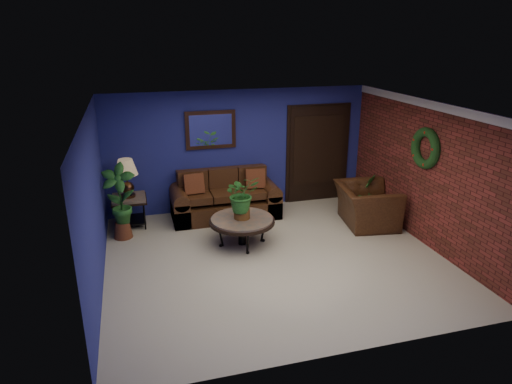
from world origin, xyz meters
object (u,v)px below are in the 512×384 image
object	(u,v)px
side_chair	(256,187)
sofa	(225,201)
coffee_table	(242,221)
end_table	(129,204)
armchair	(366,205)
table_lamp	(126,174)

from	to	relation	value
side_chair	sofa	bearing A→B (deg)	171.32
coffee_table	side_chair	xyz separation A→B (m)	(0.65, 1.44, 0.09)
end_table	side_chair	size ratio (longest dim) A/B	0.70
end_table	side_chair	bearing A→B (deg)	1.53
end_table	armchair	xyz separation A→B (m)	(4.45, -1.15, -0.07)
table_lamp	armchair	world-z (taller)	table_lamp
sofa	side_chair	xyz separation A→B (m)	(0.68, 0.04, 0.21)
table_lamp	armchair	distance (m)	4.64
sofa	coffee_table	world-z (taller)	sofa
armchair	table_lamp	bearing A→B (deg)	83.92
sofa	table_lamp	xyz separation A→B (m)	(-1.87, -0.03, 0.75)
sofa	side_chair	bearing A→B (deg)	3.14
side_chair	armchair	xyz separation A→B (m)	(1.90, -1.21, -0.14)
sofa	side_chair	distance (m)	0.71
side_chair	armchair	world-z (taller)	side_chair
table_lamp	armchair	xyz separation A→B (m)	(4.45, -1.15, -0.67)
table_lamp	side_chair	xyz separation A→B (m)	(2.55, 0.07, -0.53)
side_chair	end_table	bearing A→B (deg)	169.72
coffee_table	table_lamp	size ratio (longest dim) A/B	1.61
coffee_table	armchair	world-z (taller)	armchair
sofa	end_table	distance (m)	1.88
coffee_table	end_table	distance (m)	2.34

